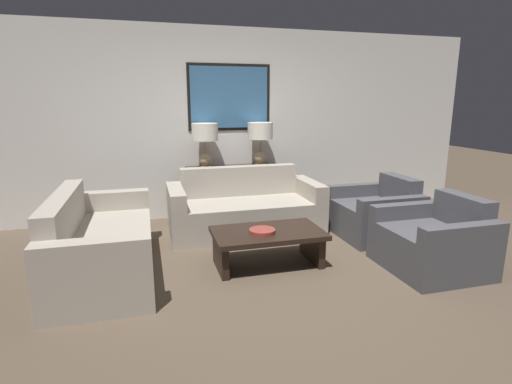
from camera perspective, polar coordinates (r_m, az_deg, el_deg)
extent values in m
plane|color=brown|center=(3.84, 4.15, -12.66)|extent=(20.00, 20.00, 0.00)
cube|color=silver|center=(5.85, -3.88, 9.65)|extent=(7.62, 0.10, 2.65)
cube|color=black|center=(5.79, -3.82, 13.33)|extent=(1.18, 0.01, 0.92)
cube|color=teal|center=(5.78, -3.81, 13.33)|extent=(1.10, 0.02, 0.84)
cube|color=#332319|center=(5.72, -3.18, -0.05)|extent=(1.32, 0.38, 0.75)
cylinder|color=tan|center=(5.58, -7.17, 3.58)|extent=(0.14, 0.14, 0.02)
sphere|color=tan|center=(5.57, -7.20, 4.55)|extent=(0.17, 0.17, 0.17)
cylinder|color=#8C7A51|center=(5.54, -7.25, 6.36)|extent=(0.02, 0.02, 0.19)
cylinder|color=white|center=(5.52, -7.31, 8.52)|extent=(0.35, 0.35, 0.23)
cylinder|color=tan|center=(5.74, 0.60, 3.94)|extent=(0.14, 0.14, 0.02)
sphere|color=tan|center=(5.73, 0.60, 4.89)|extent=(0.17, 0.17, 0.17)
cylinder|color=#8C7A51|center=(5.71, 0.61, 6.65)|extent=(0.02, 0.02, 0.19)
cylinder|color=white|center=(5.69, 0.61, 8.75)|extent=(0.35, 0.35, 0.23)
cube|color=#ADA393|center=(5.04, -1.26, -3.79)|extent=(1.55, 0.69, 0.41)
cube|color=#ADA393|center=(5.40, -2.42, -0.53)|extent=(1.55, 0.18, 0.80)
cube|color=#ADA393|center=(4.96, -11.28, -3.02)|extent=(0.18, 0.87, 0.63)
cube|color=#ADA393|center=(5.36, 7.50, -1.69)|extent=(0.18, 0.87, 0.63)
cube|color=#ADA393|center=(4.21, -19.43, -7.98)|extent=(0.69, 1.55, 0.41)
cube|color=#ADA393|center=(4.20, -25.58, -5.74)|extent=(0.18, 1.55, 0.80)
cube|color=#ADA393|center=(3.38, -22.01, -11.46)|extent=(0.87, 0.18, 0.63)
cube|color=#ADA393|center=(5.01, -19.95, -3.42)|extent=(0.87, 0.18, 0.63)
cube|color=black|center=(4.07, 1.70, -5.88)|extent=(1.11, 0.65, 0.05)
cube|color=black|center=(4.02, -5.09, -8.95)|extent=(0.07, 0.52, 0.32)
cube|color=black|center=(4.29, 8.00, -7.59)|extent=(0.07, 0.52, 0.32)
cylinder|color=#93382D|center=(3.98, 0.90, -5.62)|extent=(0.26, 0.26, 0.04)
cube|color=#4C4C51|center=(5.15, 15.52, -3.87)|extent=(0.69, 0.65, 0.42)
cube|color=#4C4C51|center=(5.34, 19.63, -1.78)|extent=(0.18, 0.65, 0.74)
cube|color=#4C4C51|center=(5.50, 14.28, -1.86)|extent=(0.87, 0.14, 0.58)
cube|color=#4C4C51|center=(4.86, 18.88, -4.12)|extent=(0.87, 0.14, 0.58)
cube|color=#4C4C51|center=(4.33, 22.71, -7.61)|extent=(0.69, 0.65, 0.42)
cube|color=#4C4C51|center=(4.56, 27.20, -4.94)|extent=(0.18, 0.65, 0.74)
cube|color=#4C4C51|center=(4.65, 20.69, -5.00)|extent=(0.87, 0.14, 0.58)
cube|color=#4C4C51|center=(4.08, 27.22, -8.09)|extent=(0.87, 0.14, 0.58)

